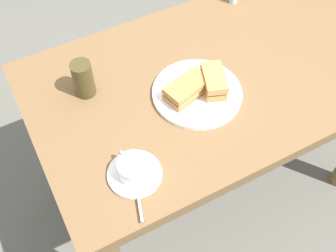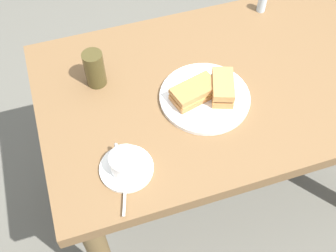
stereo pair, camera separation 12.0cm
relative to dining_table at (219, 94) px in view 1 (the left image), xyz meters
name	(u,v)px [view 1 (the left image)]	position (x,y,z in m)	size (l,w,h in m)	color
ground_plane	(205,182)	(0.00, 0.00, -0.66)	(6.00, 6.00, 0.00)	#615F55
dining_table	(219,94)	(0.00, 0.00, 0.00)	(1.29, 0.73, 0.78)	brown
sandwich_plate	(197,93)	(0.13, 0.05, 0.13)	(0.28, 0.28, 0.01)	white
sandwich_front	(187,89)	(0.16, 0.04, 0.16)	(0.16, 0.11, 0.05)	#B97A42
sandwich_back	(214,81)	(0.07, 0.06, 0.16)	(0.10, 0.14, 0.06)	#B98346
coffee_saucer	(135,174)	(0.42, 0.22, 0.13)	(0.15, 0.15, 0.01)	white
coffee_cup	(134,168)	(0.42, 0.22, 0.16)	(0.09, 0.11, 0.05)	white
spoon	(139,199)	(0.45, 0.29, 0.13)	(0.04, 0.10, 0.01)	silver
drinking_glass	(83,79)	(0.43, -0.12, 0.18)	(0.06, 0.06, 0.12)	#463E1E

